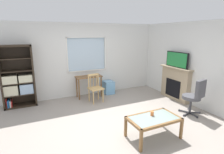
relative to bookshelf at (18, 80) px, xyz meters
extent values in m
cube|color=#9E9389|center=(2.07, -2.07, -0.82)|extent=(6.41, 5.62, 0.02)
cube|color=silver|center=(2.07, 0.24, -0.38)|extent=(5.41, 0.12, 0.86)
cube|color=silver|center=(2.07, 0.24, 1.47)|extent=(5.41, 0.12, 0.46)
cube|color=silver|center=(0.45, 0.24, 0.65)|extent=(2.15, 0.12, 1.18)
cube|color=silver|center=(3.83, 0.24, 0.65)|extent=(1.89, 0.12, 1.18)
cube|color=silver|center=(2.20, 0.25, 0.65)|extent=(1.36, 0.02, 1.18)
cube|color=white|center=(2.20, 0.18, 0.07)|extent=(1.42, 0.06, 0.03)
cube|color=white|center=(2.20, 0.18, 1.22)|extent=(1.42, 0.06, 0.03)
cube|color=white|center=(1.52, 0.18, 0.65)|extent=(0.03, 0.06, 1.18)
cube|color=white|center=(2.89, 0.18, 0.65)|extent=(0.03, 0.06, 1.18)
cube|color=silver|center=(4.84, -2.07, 0.44)|extent=(0.12, 4.82, 2.50)
cube|color=#2D2319|center=(-0.41, -0.01, 0.11)|extent=(0.05, 0.38, 1.84)
cube|color=#2D2319|center=(0.44, -0.01, 0.11)|extent=(0.05, 0.38, 1.84)
cube|color=#2D2319|center=(0.02, -0.01, 1.01)|extent=(0.90, 0.38, 0.05)
cube|color=#2D2319|center=(0.02, -0.01, -0.78)|extent=(0.90, 0.38, 0.05)
cube|color=#2D2319|center=(0.02, 0.17, 0.11)|extent=(0.90, 0.02, 1.84)
cube|color=#2D2319|center=(0.02, -0.01, -0.42)|extent=(0.85, 0.36, 0.02)
cube|color=#2D2319|center=(0.02, -0.01, -0.07)|extent=(0.85, 0.36, 0.02)
cube|color=#2D2319|center=(0.02, -0.01, 0.29)|extent=(0.85, 0.36, 0.02)
cube|color=#2D2319|center=(0.02, -0.01, 0.65)|extent=(0.85, 0.36, 0.02)
cube|color=beige|center=(-0.21, -0.02, -0.27)|extent=(0.38, 0.29, 0.29)
cube|color=#9EBCDB|center=(0.21, -0.02, -0.27)|extent=(0.36, 0.29, 0.29)
cube|color=beige|center=(-0.19, -0.02, 0.06)|extent=(0.37, 0.33, 0.23)
cube|color=beige|center=(0.22, -0.02, 0.05)|extent=(0.37, 0.30, 0.21)
cube|color=red|center=(-0.36, -0.03, -0.63)|extent=(0.02, 0.24, 0.26)
cube|color=#286BB2|center=(-0.32, -0.03, -0.66)|extent=(0.03, 0.30, 0.20)
cube|color=#286BB2|center=(-0.29, -0.03, -0.65)|extent=(0.02, 0.23, 0.22)
cube|color=white|center=(-0.26, -0.03, -0.66)|extent=(0.03, 0.30, 0.19)
cube|color=red|center=(-0.23, -0.03, -0.66)|extent=(0.02, 0.30, 0.19)
cube|color=brown|center=(2.15, -0.11, -0.08)|extent=(0.88, 0.41, 0.03)
cylinder|color=brown|center=(1.76, -0.27, -0.45)|extent=(0.04, 0.04, 0.71)
cylinder|color=brown|center=(2.54, -0.27, -0.45)|extent=(0.04, 0.04, 0.71)
cylinder|color=brown|center=(1.76, 0.04, -0.45)|extent=(0.04, 0.04, 0.71)
cylinder|color=brown|center=(2.54, 0.04, -0.45)|extent=(0.04, 0.04, 0.71)
cube|color=tan|center=(2.20, -0.66, -0.36)|extent=(0.46, 0.45, 0.04)
cylinder|color=tan|center=(2.05, -0.84, -0.59)|extent=(0.04, 0.04, 0.43)
cylinder|color=tan|center=(2.39, -0.80, -0.59)|extent=(0.04, 0.04, 0.43)
cylinder|color=tan|center=(2.01, -0.52, -0.59)|extent=(0.04, 0.04, 0.43)
cylinder|color=tan|center=(2.35, -0.48, -0.59)|extent=(0.04, 0.04, 0.43)
cylinder|color=tan|center=(2.01, -0.52, -0.13)|extent=(0.04, 0.04, 0.45)
cylinder|color=tan|center=(2.35, -0.48, -0.13)|extent=(0.04, 0.04, 0.45)
cube|color=tan|center=(2.18, -0.50, 0.06)|extent=(0.36, 0.08, 0.06)
cylinder|color=tan|center=(2.08, -0.52, -0.16)|extent=(0.02, 0.02, 0.35)
cylinder|color=tan|center=(2.18, -0.50, -0.16)|extent=(0.02, 0.02, 0.35)
cylinder|color=tan|center=(2.28, -0.49, -0.16)|extent=(0.02, 0.02, 0.35)
cube|color=#72ADDB|center=(2.91, -0.06, -0.58)|extent=(0.35, 0.40, 0.46)
cube|color=tan|center=(4.69, -1.54, -0.28)|extent=(0.18, 1.13, 1.05)
cube|color=black|center=(4.59, -1.54, -0.42)|extent=(0.03, 0.62, 0.58)
cube|color=tan|center=(4.67, -1.54, 0.26)|extent=(0.26, 1.23, 0.04)
cube|color=black|center=(4.67, -1.54, 0.53)|extent=(0.05, 0.88, 0.50)
cube|color=#237F3D|center=(4.64, -1.54, 0.53)|extent=(0.01, 0.83, 0.45)
cylinder|color=#4C4C51|center=(4.23, -2.60, -0.33)|extent=(0.48, 0.48, 0.09)
cube|color=#4C4C51|center=(4.27, -2.82, -0.05)|extent=(0.41, 0.16, 0.48)
cylinder|color=#38383D|center=(4.23, -2.60, -0.57)|extent=(0.06, 0.06, 0.42)
cube|color=#38383D|center=(4.09, -2.63, -0.78)|extent=(0.28, 0.09, 0.03)
cylinder|color=#38383D|center=(3.95, -2.66, -0.78)|extent=(0.05, 0.05, 0.05)
cube|color=#38383D|center=(4.21, -2.74, -0.78)|extent=(0.07, 0.28, 0.03)
cylinder|color=#38383D|center=(4.20, -2.88, -0.78)|extent=(0.05, 0.05, 0.05)
cube|color=#38383D|center=(4.35, -2.66, -0.78)|extent=(0.27, 0.15, 0.03)
cylinder|color=#38383D|center=(4.48, -2.72, -0.78)|extent=(0.05, 0.05, 0.05)
cube|color=#38383D|center=(4.32, -2.50, -0.78)|extent=(0.22, 0.23, 0.03)
cylinder|color=#38383D|center=(4.41, -2.39, -0.78)|extent=(0.05, 0.05, 0.05)
cube|color=#38383D|center=(4.16, -2.48, -0.78)|extent=(0.17, 0.26, 0.03)
cylinder|color=#38383D|center=(4.09, -2.36, -0.78)|extent=(0.05, 0.05, 0.05)
cube|color=#8C9E99|center=(2.58, -3.10, -0.36)|extent=(0.95, 0.52, 0.02)
cube|color=brown|center=(2.58, -3.38, -0.37)|extent=(1.05, 0.05, 0.05)
cube|color=brown|center=(2.58, -2.81, -0.37)|extent=(1.05, 0.05, 0.05)
cube|color=brown|center=(2.08, -3.10, -0.37)|extent=(0.05, 0.62, 0.05)
cube|color=brown|center=(3.08, -3.10, -0.37)|extent=(0.05, 0.62, 0.05)
cube|color=brown|center=(2.08, -3.38, -0.60)|extent=(0.05, 0.05, 0.41)
cube|color=brown|center=(3.08, -3.38, -0.60)|extent=(0.05, 0.05, 0.41)
cube|color=brown|center=(2.08, -2.81, -0.60)|extent=(0.05, 0.05, 0.41)
cube|color=brown|center=(3.08, -2.81, -0.60)|extent=(0.05, 0.05, 0.41)
cylinder|color=orange|center=(2.60, -3.00, -0.30)|extent=(0.07, 0.07, 0.09)
camera|label=1|loc=(0.34, -5.78, 1.34)|focal=28.56mm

